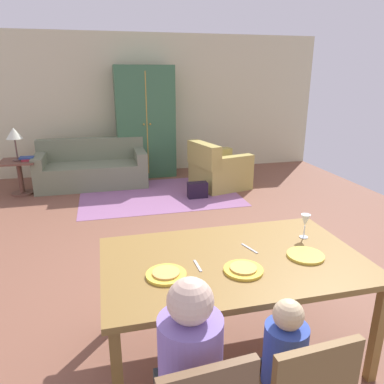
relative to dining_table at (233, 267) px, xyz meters
The scene contains 22 objects.
ground_plane 2.15m from the dining_table, 89.64° to the left, with size 7.42×6.77×0.02m, color brown.
back_wall 5.50m from the dining_table, 89.86° to the left, with size 7.42×0.10×2.70m, color beige.
dining_table is the anchor object (origin of this frame).
plate_near_man 0.50m from the dining_table, 166.00° to the right, with size 0.25×0.25×0.02m, color yellow.
pizza_near_man 0.50m from the dining_table, 166.00° to the right, with size 0.17×0.17×0.01m, color #DDA04F.
plate_near_child 0.20m from the dining_table, 90.00° to the right, with size 0.25×0.25×0.02m, color yellow.
pizza_near_child 0.20m from the dining_table, 90.00° to the right, with size 0.17×0.17×0.01m, color gold.
plate_near_woman 0.50m from the dining_table, 11.74° to the right, with size 0.25×0.25×0.02m, color gold.
wine_glass 0.68m from the dining_table, 15.94° to the left, with size 0.07×0.07×0.19m.
fork 0.28m from the dining_table, 169.22° to the right, with size 0.02×0.15×0.01m, color silver.
knife 0.20m from the dining_table, 32.41° to the left, with size 0.01×0.17×0.01m, color silver.
person_man 0.88m from the dining_table, 123.98° to the right, with size 0.30×0.41×1.11m.
person_child 0.77m from the dining_table, 90.15° to the right, with size 0.22×0.29×0.92m.
area_rug 3.80m from the dining_table, 89.00° to the left, with size 2.60×1.80×0.01m, color #8F5C89.
couch 4.72m from the dining_table, 102.47° to the left, with size 1.91×0.86×0.82m.
armchair 4.11m from the dining_table, 73.67° to the left, with size 1.04×1.04×0.82m.
armoire 5.09m from the dining_table, 89.68° to the left, with size 1.10×0.59×2.10m.
side_table 4.87m from the dining_table, 116.70° to the left, with size 0.56×0.56×0.58m.
table_lamp 4.87m from the dining_table, 116.70° to the left, with size 0.26×0.26×0.54m.
book_lower 4.73m from the dining_table, 114.98° to the left, with size 0.22×0.16×0.03m, color #A02733.
book_upper 4.79m from the dining_table, 115.22° to the left, with size 0.22×0.16×0.03m, color navy.
handbag 3.54m from the dining_table, 79.26° to the left, with size 0.32×0.16×0.26m, color black.
Camera 1 is at (-0.81, -3.32, 1.94)m, focal length 34.21 mm.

